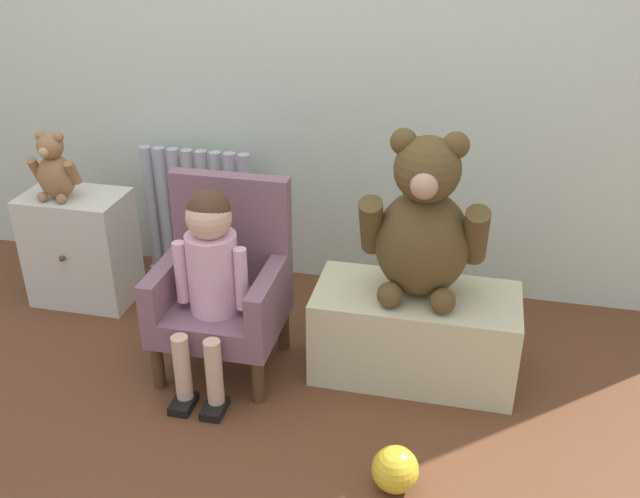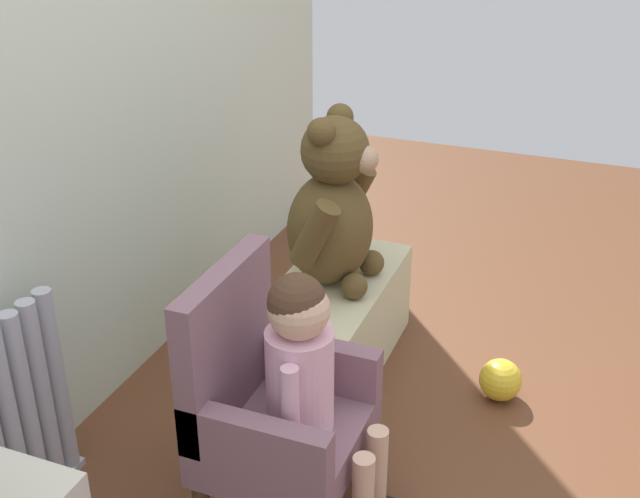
% 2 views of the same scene
% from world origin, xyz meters
% --- Properties ---
extents(ground_plane, '(6.00, 6.00, 0.00)m').
position_xyz_m(ground_plane, '(0.00, 0.00, 0.00)').
color(ground_plane, brown).
extents(radiator, '(0.50, 0.05, 0.58)m').
position_xyz_m(radiator, '(-0.40, 1.01, 0.29)').
color(radiator, '#AAABB9').
rests_on(radiator, ground_plane).
extents(small_dresser, '(0.40, 0.28, 0.47)m').
position_xyz_m(small_dresser, '(-0.80, 0.71, 0.23)').
color(small_dresser, beige).
rests_on(small_dresser, ground_plane).
extents(child_armchair, '(0.42, 0.38, 0.68)m').
position_xyz_m(child_armchair, '(-0.08, 0.43, 0.31)').
color(child_armchair, '#7B5764').
rests_on(child_armchair, ground_plane).
extents(child_figure, '(0.25, 0.35, 0.70)m').
position_xyz_m(child_figure, '(-0.08, 0.32, 0.45)').
color(child_figure, '#DEAAC3').
rests_on(child_figure, ground_plane).
extents(low_bench, '(0.70, 0.34, 0.32)m').
position_xyz_m(low_bench, '(0.58, 0.50, 0.16)').
color(low_bench, beige).
rests_on(low_bench, ground_plane).
extents(large_teddy_bear, '(0.42, 0.29, 0.57)m').
position_xyz_m(large_teddy_bear, '(0.59, 0.51, 0.57)').
color(large_teddy_bear, brown).
rests_on(large_teddy_bear, low_bench).
extents(small_teddy_bear, '(0.19, 0.14, 0.27)m').
position_xyz_m(small_teddy_bear, '(-0.84, 0.68, 0.58)').
color(small_teddy_bear, '#946942').
rests_on(small_teddy_bear, small_dresser).
extents(toy_ball, '(0.14, 0.14, 0.14)m').
position_xyz_m(toy_ball, '(0.60, -0.06, 0.07)').
color(toy_ball, gold).
rests_on(toy_ball, ground_plane).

